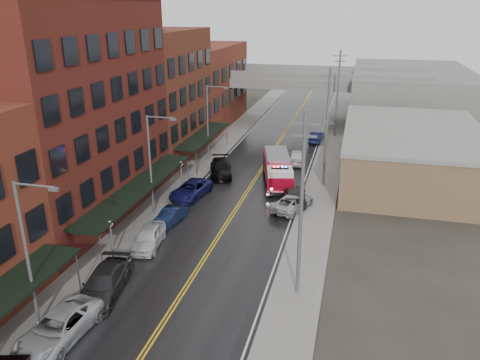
# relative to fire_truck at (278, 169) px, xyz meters

# --- Properties ---
(road) EXTENTS (11.00, 160.00, 0.02)m
(road) POSITION_rel_fire_truck_xyz_m (-2.51, -4.46, -1.62)
(road) COLOR black
(road) RESTS_ON ground
(sidewalk_left) EXTENTS (3.00, 160.00, 0.15)m
(sidewalk_left) POSITION_rel_fire_truck_xyz_m (-9.81, -4.46, -1.55)
(sidewalk_left) COLOR slate
(sidewalk_left) RESTS_ON ground
(sidewalk_right) EXTENTS (3.00, 160.00, 0.15)m
(sidewalk_right) POSITION_rel_fire_truck_xyz_m (4.79, -4.46, -1.55)
(sidewalk_right) COLOR slate
(sidewalk_right) RESTS_ON ground
(curb_left) EXTENTS (0.30, 160.00, 0.15)m
(curb_left) POSITION_rel_fire_truck_xyz_m (-8.16, -4.46, -1.55)
(curb_left) COLOR gray
(curb_left) RESTS_ON ground
(curb_right) EXTENTS (0.30, 160.00, 0.15)m
(curb_right) POSITION_rel_fire_truck_xyz_m (3.14, -4.46, -1.55)
(curb_right) COLOR gray
(curb_right) RESTS_ON ground
(brick_building_b) EXTENTS (9.00, 20.00, 18.00)m
(brick_building_b) POSITION_rel_fire_truck_xyz_m (-15.81, -11.46, 7.37)
(brick_building_b) COLOR #501A15
(brick_building_b) RESTS_ON ground
(brick_building_c) EXTENTS (9.00, 15.00, 15.00)m
(brick_building_c) POSITION_rel_fire_truck_xyz_m (-15.81, 6.04, 5.87)
(brick_building_c) COLOR #5A2A1B
(brick_building_c) RESTS_ON ground
(brick_building_far) EXTENTS (9.00, 20.00, 12.00)m
(brick_building_far) POSITION_rel_fire_truck_xyz_m (-15.81, 23.54, 4.37)
(brick_building_far) COLOR maroon
(brick_building_far) RESTS_ON ground
(tan_building) EXTENTS (14.00, 22.00, 5.00)m
(tan_building) POSITION_rel_fire_truck_xyz_m (13.49, 5.54, 0.87)
(tan_building) COLOR olive
(tan_building) RESTS_ON ground
(right_far_block) EXTENTS (18.00, 30.00, 8.00)m
(right_far_block) POSITION_rel_fire_truck_xyz_m (15.49, 35.54, 2.37)
(right_far_block) COLOR slate
(right_far_block) RESTS_ON ground
(awning_1) EXTENTS (2.60, 18.00, 3.09)m
(awning_1) POSITION_rel_fire_truck_xyz_m (-10.00, -11.46, 1.36)
(awning_1) COLOR black
(awning_1) RESTS_ON ground
(awning_2) EXTENTS (2.60, 13.00, 3.09)m
(awning_2) POSITION_rel_fire_truck_xyz_m (-10.00, 6.04, 1.36)
(awning_2) COLOR black
(awning_2) RESTS_ON ground
(globe_lamp_1) EXTENTS (0.44, 0.44, 3.12)m
(globe_lamp_1) POSITION_rel_fire_truck_xyz_m (-8.91, -18.46, 0.69)
(globe_lamp_1) COLOR #59595B
(globe_lamp_1) RESTS_ON ground
(globe_lamp_2) EXTENTS (0.44, 0.44, 3.12)m
(globe_lamp_2) POSITION_rel_fire_truck_xyz_m (-8.91, -4.46, 0.69)
(globe_lamp_2) COLOR #59595B
(globe_lamp_2) RESTS_ON ground
(street_lamp_0) EXTENTS (2.64, 0.22, 9.00)m
(street_lamp_0) POSITION_rel_fire_truck_xyz_m (-9.06, -26.46, 3.56)
(street_lamp_0) COLOR #59595B
(street_lamp_0) RESTS_ON ground
(street_lamp_1) EXTENTS (2.64, 0.22, 9.00)m
(street_lamp_1) POSITION_rel_fire_truck_xyz_m (-9.06, -10.46, 3.56)
(street_lamp_1) COLOR #59595B
(street_lamp_1) RESTS_ON ground
(street_lamp_2) EXTENTS (2.64, 0.22, 9.00)m
(street_lamp_2) POSITION_rel_fire_truck_xyz_m (-9.06, 5.54, 3.56)
(street_lamp_2) COLOR #59595B
(street_lamp_2) RESTS_ON ground
(utility_pole_0) EXTENTS (1.80, 0.24, 12.00)m
(utility_pole_0) POSITION_rel_fire_truck_xyz_m (4.69, -19.46, 4.68)
(utility_pole_0) COLOR #59595B
(utility_pole_0) RESTS_ON ground
(utility_pole_1) EXTENTS (1.80, 0.24, 12.00)m
(utility_pole_1) POSITION_rel_fire_truck_xyz_m (4.69, 0.54, 4.68)
(utility_pole_1) COLOR #59595B
(utility_pole_1) RESTS_ON ground
(utility_pole_2) EXTENTS (1.80, 0.24, 12.00)m
(utility_pole_2) POSITION_rel_fire_truck_xyz_m (4.69, 20.54, 4.68)
(utility_pole_2) COLOR #59595B
(utility_pole_2) RESTS_ON ground
(overpass) EXTENTS (40.00, 10.00, 7.50)m
(overpass) POSITION_rel_fire_truck_xyz_m (-2.51, 27.54, 4.36)
(overpass) COLOR slate
(overpass) RESTS_ON ground
(fire_truck) EXTENTS (4.81, 8.61, 3.00)m
(fire_truck) POSITION_rel_fire_truck_xyz_m (0.00, 0.00, 0.00)
(fire_truck) COLOR maroon
(fire_truck) RESTS_ON ground
(parked_car_left_2) EXTENTS (2.95, 5.83, 1.58)m
(parked_car_left_2) POSITION_rel_fire_truck_xyz_m (-7.51, -27.10, -0.84)
(parked_car_left_2) COLOR #ABAFB3
(parked_car_left_2) RESTS_ON ground
(parked_car_left_3) EXTENTS (3.15, 5.92, 1.63)m
(parked_car_left_3) POSITION_rel_fire_truck_xyz_m (-7.29, -22.62, -0.81)
(parked_car_left_3) COLOR black
(parked_car_left_3) RESTS_ON ground
(parked_car_left_4) EXTENTS (2.49, 4.85, 1.58)m
(parked_car_left_4) POSITION_rel_fire_truck_xyz_m (-7.26, -15.92, -0.84)
(parked_car_left_4) COLOR silver
(parked_car_left_4) RESTS_ON ground
(parked_car_left_5) EXTENTS (2.01, 4.21, 1.33)m
(parked_car_left_5) POSITION_rel_fire_truck_xyz_m (-7.21, -11.66, -0.96)
(parked_car_left_5) COLOR #0E1833
(parked_car_left_5) RESTS_ON ground
(parked_car_left_6) EXTENTS (3.33, 5.79, 1.52)m
(parked_car_left_6) POSITION_rel_fire_truck_xyz_m (-7.51, -5.66, -0.87)
(parked_car_left_6) COLOR #151751
(parked_car_left_6) RESTS_ON ground
(parked_car_left_7) EXTENTS (3.91, 6.13, 1.65)m
(parked_car_left_7) POSITION_rel_fire_truck_xyz_m (-6.43, 0.94, -0.80)
(parked_car_left_7) COLOR black
(parked_car_left_7) RESTS_ON ground
(parked_car_right_0) EXTENTS (3.92, 5.57, 1.41)m
(parked_car_right_0) POSITION_rel_fire_truck_xyz_m (2.49, -6.26, -0.92)
(parked_car_right_0) COLOR #A7ABB0
(parked_car_right_0) RESTS_ON ground
(parked_car_right_1) EXTENTS (3.03, 5.59, 1.54)m
(parked_car_right_1) POSITION_rel_fire_truck_xyz_m (2.43, -4.66, -0.86)
(parked_car_right_1) COLOR #242426
(parked_car_right_1) RESTS_ON ground
(parked_car_right_2) EXTENTS (2.36, 4.92, 1.62)m
(parked_car_right_2) POSITION_rel_fire_truck_xyz_m (1.09, 7.34, -0.82)
(parked_car_right_2) COLOR silver
(parked_car_right_2) RESTS_ON ground
(parked_car_right_3) EXTENTS (1.79, 4.63, 1.50)m
(parked_car_right_3) POSITION_rel_fire_truck_xyz_m (2.46, 17.08, -0.87)
(parked_car_right_3) COLOR #0E1333
(parked_car_right_3) RESTS_ON ground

